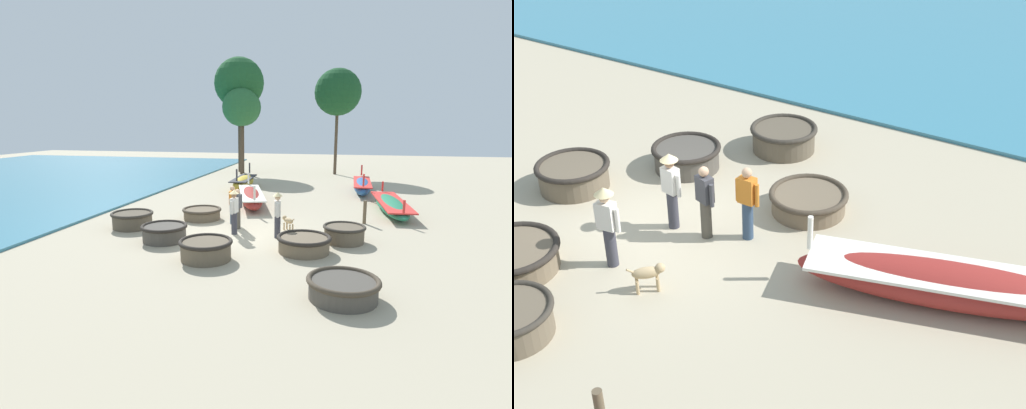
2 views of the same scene
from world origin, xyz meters
The scene contains 11 objects.
ground_plane centered at (0.00, 0.00, 0.00)m, with size 80.00×80.00×0.00m, color tan.
coracle_far_right centered at (-0.18, -2.92, 0.33)m, with size 1.64×1.64×0.62m.
coracle_upturned centered at (-2.25, -1.36, 0.32)m, with size 1.62×1.62×0.58m.
coracle_center centered at (-2.07, 2.00, 0.26)m, with size 1.68×1.68×0.48m.
coracle_tilted centered at (-4.26, 0.06, 0.34)m, with size 1.64×1.64×0.63m.
long_boat_white_hull centered at (-0.71, 5.56, 0.38)m, with size 2.53×5.47×1.34m.
fisherman_standing_right centered at (-0.15, 0.77, 0.84)m, with size 0.31×0.51×1.57m.
fisherman_with_hat centered at (-0.08, -0.01, 0.96)m, with size 0.36×0.53×1.67m.
fisherman_standing_left centered at (-0.55, 1.48, 0.84)m, with size 0.22×0.53×1.57m.
fisherman_by_coracle centered at (1.57, -0.16, 0.96)m, with size 0.36×0.52×1.67m.
dog centered at (1.79, 0.94, 0.37)m, with size 0.53×0.52×0.55m.
Camera 2 is at (9.23, 8.16, 7.90)m, focal length 50.00 mm.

